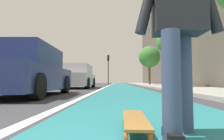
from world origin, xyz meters
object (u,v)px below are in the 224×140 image
Objects in this scene: skater_person at (178,20)px; parked_car_mid at (77,77)px; pedestrian_distant at (172,74)px; street_tree_mid at (171,42)px; street_tree_far at (149,57)px; parked_car_near at (25,72)px; skateboard at (135,120)px; traffic_light at (108,64)px.

parked_car_mid is (10.24, 3.15, -0.22)m from skater_person.
skater_person reaches higher than pedestrian_distant.
street_tree_mid is 0.93× the size of street_tree_far.
street_tree_mid is 2.53× the size of pedestrian_distant.
skater_person is 0.39× the size of parked_car_near.
pedestrian_distant is at bearing -99.23° from parked_car_mid.
street_tree_mid is at bearing -17.71° from skateboard.
skater_person is (-0.15, -0.35, 0.84)m from skateboard.
traffic_light is 2.66× the size of pedestrian_distant.
street_tree_far is at bearing -23.28° from parked_car_near.
pedestrian_distant is (-0.94, -5.77, 0.15)m from parked_car_mid.
skater_person is 0.42× the size of street_tree_mid.
skater_person is 23.92m from traffic_light.
traffic_light is (23.78, 1.86, 1.88)m from skater_person.
parked_car_near is 1.09× the size of street_tree_mid.
pedestrian_distant is (-14.48, -4.48, -1.94)m from traffic_light.
parked_car_near reaches higher than skateboard.
pedestrian_distant is at bearing 178.73° from street_tree_far.
skater_person is 10.63m from street_tree_mid.
street_tree_mid is (-13.72, -4.68, 0.10)m from traffic_light.
pedestrian_distant is (-8.80, 0.20, -2.16)m from street_tree_far.
street_tree_mid is at bearing -91.73° from parked_car_mid.
pedestrian_distant reaches higher than parked_car_mid.
parked_car_near is 7.99m from pedestrian_distant.
street_tree_mid reaches higher than parked_car_mid.
parked_car_mid is at bearing 17.09° from skater_person.
parked_car_mid is (6.32, -0.13, 0.01)m from parked_car_near.
street_tree_far is (18.10, -2.82, 2.09)m from skater_person.
parked_car_mid is 10.14m from street_tree_far.
traffic_light is at bearing 39.46° from street_tree_far.
street_tree_far reaches higher than street_tree_mid.
skateboard is at bearing 162.02° from pedestrian_distant.
parked_car_near is 0.91× the size of parked_car_mid.
street_tree_far is 2.74× the size of pedestrian_distant.
street_tree_far is (14.18, -6.10, 2.32)m from parked_car_near.
parked_car_mid is 5.85m from pedestrian_distant.
traffic_light is 0.97× the size of street_tree_far.
parked_car_near is 6.32m from parked_car_mid.
street_tree_mid reaches higher than pedestrian_distant.
parked_car_mid is (10.09, 2.80, 0.63)m from skateboard.
traffic_light is at bearing 17.19° from pedestrian_distant.
parked_car_near is at bearing 175.90° from traffic_light.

